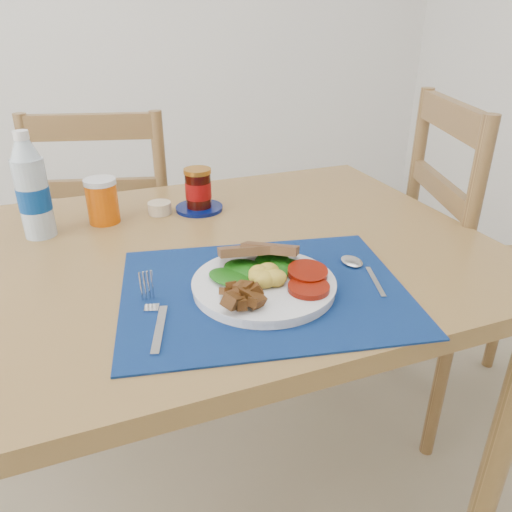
{
  "coord_description": "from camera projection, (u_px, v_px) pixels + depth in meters",
  "views": [
    {
      "loc": [
        -0.17,
        -0.75,
        1.22
      ],
      "look_at": [
        0.13,
        0.02,
        0.8
      ],
      "focal_mm": 35.0,
      "sensor_mm": 36.0,
      "label": 1
    }
  ],
  "objects": [
    {
      "name": "juice_glass",
      "position": [
        103.0,
        202.0,
        1.19
      ],
      "size": [
        0.07,
        0.07,
        0.1
      ],
      "primitive_type": "cylinder",
      "color": "#D45205",
      "rests_on": "table"
    },
    {
      "name": "table",
      "position": [
        172.0,
        288.0,
        1.09
      ],
      "size": [
        1.4,
        0.9,
        0.75
      ],
      "color": "brown",
      "rests_on": "ground"
    },
    {
      "name": "chair_end",
      "position": [
        474.0,
        242.0,
        1.44
      ],
      "size": [
        0.56,
        0.57,
        1.23
      ],
      "rotation": [
        0.0,
        0.0,
        1.24
      ],
      "color": "brown",
      "rests_on": "ground"
    },
    {
      "name": "fork",
      "position": [
        154.0,
        315.0,
        0.84
      ],
      "size": [
        0.05,
        0.19,
        0.0
      ],
      "rotation": [
        0.0,
        0.0,
        -0.31
      ],
      "color": "#B2B5BA",
      "rests_on": "placemat"
    },
    {
      "name": "placemat",
      "position": [
        264.0,
        290.0,
        0.92
      ],
      "size": [
        0.58,
        0.5,
        0.0
      ],
      "primitive_type": "cube",
      "rotation": [
        0.0,
        0.0,
        -0.2
      ],
      "color": "#040831",
      "rests_on": "table"
    },
    {
      "name": "jam_on_saucer",
      "position": [
        198.0,
        192.0,
        1.27
      ],
      "size": [
        0.12,
        0.12,
        0.11
      ],
      "color": "#04104D",
      "rests_on": "table"
    },
    {
      "name": "chair_far",
      "position": [
        111.0,
        219.0,
        1.66
      ],
      "size": [
        0.53,
        0.51,
        1.16
      ],
      "rotation": [
        0.0,
        0.0,
        2.87
      ],
      "color": "brown",
      "rests_on": "ground"
    },
    {
      "name": "ramekin",
      "position": [
        160.0,
        208.0,
        1.26
      ],
      "size": [
        0.06,
        0.06,
        0.03
      ],
      "primitive_type": "cylinder",
      "color": "beige",
      "rests_on": "table"
    },
    {
      "name": "breakfast_plate",
      "position": [
        262.0,
        282.0,
        0.9
      ],
      "size": [
        0.26,
        0.26,
        0.06
      ],
      "rotation": [
        0.0,
        0.0,
        -0.33
      ],
      "color": "silver",
      "rests_on": "placemat"
    },
    {
      "name": "water_bottle",
      "position": [
        33.0,
        191.0,
        1.1
      ],
      "size": [
        0.07,
        0.07,
        0.24
      ],
      "color": "#ADBFCC",
      "rests_on": "table"
    },
    {
      "name": "spoon",
      "position": [
        359.0,
        268.0,
        0.99
      ],
      "size": [
        0.05,
        0.17,
        0.0
      ],
      "rotation": [
        0.0,
        0.0,
        -0.31
      ],
      "color": "#B2B5BA",
      "rests_on": "placemat"
    }
  ]
}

